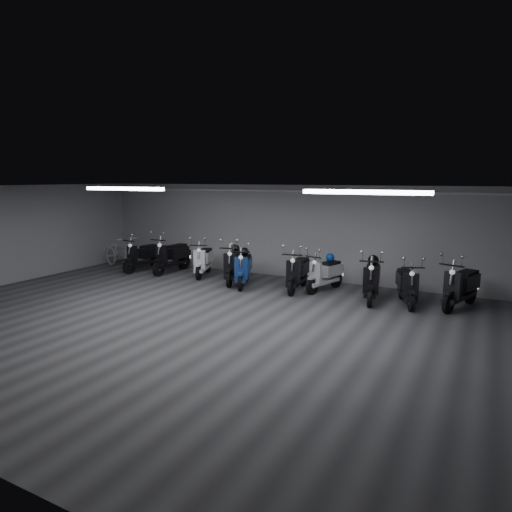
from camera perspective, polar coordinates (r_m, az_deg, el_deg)
The scene contains 21 objects.
floor at distance 9.52m, azimuth -6.65°, elevation -8.61°, with size 14.00×10.00×0.01m, color #39383B.
ceiling at distance 9.03m, azimuth -7.01°, elevation 8.55°, with size 14.00×10.00×0.01m, color gray.
back_wall at distance 13.54m, azimuth 5.28°, elevation 3.04°, with size 14.00×0.01×2.80m, color #959598.
fluor_strip_left at distance 11.72m, azimuth -16.41°, elevation 8.20°, with size 2.40×0.18×0.08m, color white.
fluor_strip_right at distance 8.69m, azimuth 13.64°, elevation 7.88°, with size 2.40×0.18×0.08m, color white.
conduit at distance 13.37m, azimuth 5.23°, elevation 8.20°, with size 0.05×0.05×13.60m, color white.
scooter_0 at distance 15.07m, azimuth -14.19°, elevation 0.62°, with size 0.59×1.77×1.31m, color black, non-canonical shape.
scooter_1 at distance 14.58m, azimuth -10.70°, elevation 0.62°, with size 0.63×1.89×1.40m, color black, non-canonical shape.
scooter_2 at distance 13.94m, azimuth -6.72°, elevation 0.07°, with size 0.58×1.73×1.29m, color white, non-canonical shape.
scooter_3 at distance 12.99m, azimuth -2.84°, elevation -0.44°, with size 0.61×1.83×1.36m, color black, non-canonical shape.
scooter_4 at distance 12.58m, azimuth -1.60°, elevation -0.88°, with size 0.59×1.76×1.31m, color navy, non-canonical shape.
scooter_5 at distance 12.07m, azimuth 5.35°, elevation -1.33°, with size 0.60×1.79×1.33m, color black, non-canonical shape.
scooter_6 at distance 12.16m, azimuth 8.74°, elevation -1.56°, with size 0.55×1.65×1.23m, color silver, non-canonical shape.
scooter_7 at distance 11.40m, azimuth 14.53°, elevation -2.21°, with size 0.61×1.82×1.36m, color black, non-canonical shape.
scooter_8 at distance 11.27m, azimuth 18.63°, elevation -2.79°, with size 0.57×1.70×1.26m, color black, non-canonical shape.
scooter_9 at distance 11.41m, azimuth 24.61°, elevation -2.76°, with size 0.61×1.84×1.37m, color black, non-canonical shape.
bicycle at distance 15.75m, azimuth -16.89°, elevation 0.89°, with size 0.72×2.04×1.32m, color silver.
helmet_0 at distance 12.30m, azimuth 9.40°, elevation -0.20°, with size 0.24×0.24×0.24m, color #0D3499.
helmet_1 at distance 12.77m, azimuth -1.46°, elevation 0.55°, with size 0.24×0.24×0.24m, color black.
helmet_2 at distance 13.18m, azimuth -2.62°, elevation 0.97°, with size 0.24×0.24×0.24m, color black.
helmet_3 at distance 11.59m, azimuth 14.66°, elevation -0.52°, with size 0.27×0.27×0.27m, color black.
Camera 1 is at (5.15, -7.42, 3.00)m, focal length 31.53 mm.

